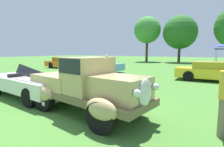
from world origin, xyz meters
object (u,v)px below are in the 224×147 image
at_px(feature_pickup_truck, 87,85).
at_px(show_car_skyblue, 101,65).
at_px(show_car_yellow, 211,72).
at_px(spectator_by_row, 107,68).
at_px(neighbor_convertible, 31,83).
at_px(show_car_orange, 64,63).

xyz_separation_m(feature_pickup_truck, show_car_skyblue, (-6.41, 9.32, -0.26)).
distance_m(show_car_yellow, spectator_by_row, 6.67).
bearing_deg(show_car_yellow, neighbor_convertible, -124.89).
bearing_deg(show_car_skyblue, show_car_yellow, -3.49).
bearing_deg(feature_pickup_truck, show_car_orange, 140.81).
xyz_separation_m(show_car_skyblue, spectator_by_row, (3.99, -4.79, 0.31)).
distance_m(feature_pickup_truck, show_car_skyblue, 11.31).
bearing_deg(neighbor_convertible, show_car_yellow, 55.11).
height_order(feature_pickup_truck, show_car_skyblue, feature_pickup_truck).
relative_size(show_car_skyblue, show_car_yellow, 1.06).
bearing_deg(show_car_orange, show_car_yellow, -3.83).
bearing_deg(spectator_by_row, show_car_yellow, 39.45).
bearing_deg(show_car_skyblue, neighbor_convertible, -70.76).
height_order(feature_pickup_truck, spectator_by_row, feature_pickup_truck).
height_order(show_car_orange, show_car_skyblue, same).
relative_size(feature_pickup_truck, spectator_by_row, 2.54).
bearing_deg(feature_pickup_truck, neighbor_convertible, 176.14).
bearing_deg(feature_pickup_truck, spectator_by_row, 118.08).
height_order(feature_pickup_truck, neighbor_convertible, feature_pickup_truck).
relative_size(neighbor_convertible, show_car_orange, 1.07).
bearing_deg(show_car_orange, feature_pickup_truck, -39.19).
bearing_deg(show_car_orange, show_car_skyblue, -4.40).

